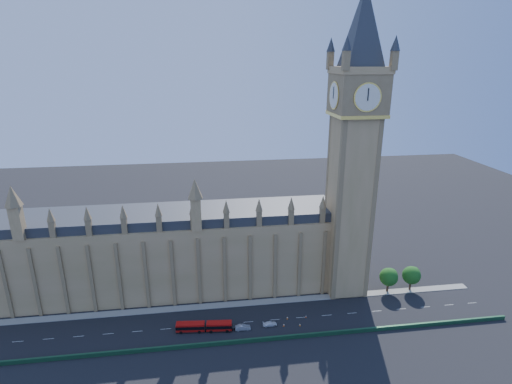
{
  "coord_description": "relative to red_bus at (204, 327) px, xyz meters",
  "views": [
    {
      "loc": [
        -7.33,
        -99.4,
        73.51
      ],
      "look_at": [
        7.64,
        10.0,
        37.11
      ],
      "focal_mm": 28.0,
      "sensor_mm": 36.0,
      "label": 1
    }
  ],
  "objects": [
    {
      "name": "tree_east_far",
      "position": [
        69.24,
        12.39,
        4.23
      ],
      "size": [
        6.0,
        6.0,
        8.5
      ],
      "color": "#382619",
      "rests_on": "ground"
    },
    {
      "name": "cone_d",
      "position": [
        27.69,
        -1.57,
        -1.08
      ],
      "size": [
        0.53,
        0.53,
        0.68
      ],
      "rotation": [
        0.0,
        0.0,
        -0.27
      ],
      "color": "black",
      "rests_on": "ground"
    },
    {
      "name": "palace_westminster",
      "position": [
        -15.98,
        24.3,
        12.45
      ],
      "size": [
        120.0,
        20.0,
        28.0
      ],
      "color": "#A1854E",
      "rests_on": "ground"
    },
    {
      "name": "car_white",
      "position": [
        19.04,
        -0.26,
        -0.81
      ],
      "size": [
        4.32,
        2.07,
        1.21
      ],
      "primitive_type": "imported",
      "rotation": [
        0.0,
        0.0,
        1.66
      ],
      "color": "white",
      "rests_on": "ground"
    },
    {
      "name": "kerb_north",
      "position": [
        9.02,
        11.8,
        -1.34
      ],
      "size": [
        160.0,
        3.0,
        0.16
      ],
      "primitive_type": "cube",
      "color": "gray",
      "rests_on": "ground"
    },
    {
      "name": "bridge_parapet",
      "position": [
        9.02,
        -6.7,
        -0.82
      ],
      "size": [
        160.0,
        0.6,
        1.2
      ],
      "primitive_type": "cube",
      "color": "#1E4C2D",
      "rests_on": "ground"
    },
    {
      "name": "tree_east_near",
      "position": [
        61.24,
        12.39,
        4.23
      ],
      "size": [
        6.0,
        6.0,
        8.5
      ],
      "color": "#382619",
      "rests_on": "ground"
    },
    {
      "name": "cone_a",
      "position": [
        23.02,
        -1.08,
        -1.05
      ],
      "size": [
        0.59,
        0.59,
        0.75
      ],
      "rotation": [
        0.0,
        0.0,
        0.3
      ],
      "color": "black",
      "rests_on": "ground"
    },
    {
      "name": "cone_b",
      "position": [
        24.75,
        2.12,
        -1.04
      ],
      "size": [
        0.53,
        0.53,
        0.77
      ],
      "rotation": [
        0.0,
        0.0,
        -0.09
      ],
      "color": "black",
      "rests_on": "ground"
    },
    {
      "name": "ground",
      "position": [
        9.02,
        2.3,
        -1.42
      ],
      "size": [
        400.0,
        400.0,
        0.0
      ],
      "primitive_type": "plane",
      "color": "black",
      "rests_on": "ground"
    },
    {
      "name": "red_bus",
      "position": [
        0.0,
        0.0,
        0.0
      ],
      "size": [
        15.97,
        3.78,
        2.69
      ],
      "rotation": [
        0.0,
        0.0,
        -0.09
      ],
      "color": "#BB0F0C",
      "rests_on": "ground"
    },
    {
      "name": "elizabeth_tower",
      "position": [
        47.02,
        16.3,
        53.14
      ],
      "size": [
        20.59,
        20.59,
        105.0
      ],
      "color": "#A1854E",
      "rests_on": "ground"
    },
    {
      "name": "cone_c",
      "position": [
        30.45,
        2.1,
        -1.11
      ],
      "size": [
        0.47,
        0.47,
        0.63
      ],
      "rotation": [
        0.0,
        0.0,
        0.23
      ],
      "color": "black",
      "rests_on": "ground"
    },
    {
      "name": "car_grey",
      "position": [
        7.02,
        0.08,
        -0.66
      ],
      "size": [
        4.59,
        2.24,
        1.51
      ],
      "primitive_type": "imported",
      "rotation": [
        0.0,
        0.0,
        1.46
      ],
      "color": "#3D4045",
      "rests_on": "ground"
    },
    {
      "name": "car_silver",
      "position": [
        11.02,
        -0.96,
        -0.69
      ],
      "size": [
        4.49,
        1.68,
        1.46
      ],
      "primitive_type": "imported",
      "rotation": [
        0.0,
        0.0,
        1.54
      ],
      "color": "#93959A",
      "rests_on": "ground"
    }
  ]
}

